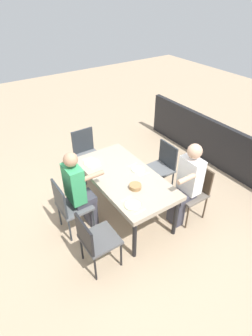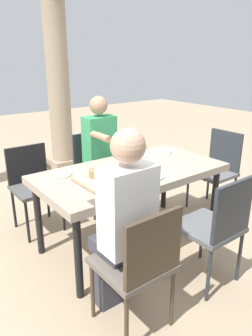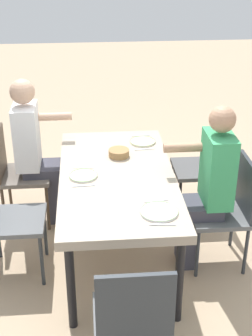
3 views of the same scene
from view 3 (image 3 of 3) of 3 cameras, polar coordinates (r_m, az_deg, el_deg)
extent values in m
plane|color=tan|center=(4.16, -0.96, -10.00)|extent=(16.00, 16.00, 0.00)
cube|color=tan|center=(3.78, -1.05, -1.24)|extent=(1.71, 0.88, 0.07)
cylinder|color=black|center=(4.67, 2.76, -0.66)|extent=(0.06, 0.06, 0.68)
cylinder|color=black|center=(3.39, 6.19, -12.86)|extent=(0.06, 0.06, 0.68)
cylinder|color=black|center=(4.64, -6.11, -1.01)|extent=(0.06, 0.06, 0.68)
cylinder|color=black|center=(3.34, -6.42, -13.52)|extent=(0.06, 0.06, 0.68)
cube|color=#4F4F50|center=(4.54, 8.32, -0.09)|extent=(0.44, 0.44, 0.04)
cube|color=black|center=(4.51, 10.97, 2.30)|extent=(0.42, 0.03, 0.40)
cylinder|color=black|center=(4.78, 5.43, -1.70)|extent=(0.03, 0.03, 0.44)
cylinder|color=black|center=(4.46, 6.25, -4.02)|extent=(0.03, 0.03, 0.44)
cylinder|color=black|center=(4.86, 9.85, -1.50)|extent=(0.03, 0.03, 0.44)
cylinder|color=black|center=(4.54, 10.98, -3.77)|extent=(0.03, 0.03, 0.44)
cube|color=#6A6158|center=(4.47, -11.60, -0.80)|extent=(0.44, 0.44, 0.04)
cube|color=#473828|center=(4.41, -14.43, 1.57)|extent=(0.42, 0.03, 0.43)
cylinder|color=#473828|center=(4.40, -9.09, -4.64)|extent=(0.03, 0.03, 0.45)
cylinder|color=#473828|center=(4.73, -8.83, -2.24)|extent=(0.03, 0.03, 0.45)
cylinder|color=#473828|center=(4.45, -13.99, -4.77)|extent=(0.03, 0.03, 0.45)
cylinder|color=#473828|center=(4.77, -13.38, -2.39)|extent=(0.03, 0.03, 0.45)
cube|color=#5B5E61|center=(3.92, 10.64, -5.30)|extent=(0.44, 0.44, 0.04)
cube|color=#2D3338|center=(3.86, 13.79, -2.23)|extent=(0.42, 0.03, 0.46)
cylinder|color=#2D3338|center=(4.16, 7.17, -6.75)|extent=(0.03, 0.03, 0.42)
cylinder|color=#2D3338|center=(3.85, 8.29, -9.85)|extent=(0.03, 0.03, 0.42)
cylinder|color=#2D3338|center=(4.25, 12.24, -6.41)|extent=(0.03, 0.03, 0.42)
cylinder|color=#2D3338|center=(3.95, 13.75, -9.40)|extent=(0.03, 0.03, 0.42)
cube|color=#5B5E61|center=(3.82, -12.70, -6.00)|extent=(0.44, 0.44, 0.04)
cylinder|color=#2D3338|center=(3.78, -9.76, -10.57)|extent=(0.03, 0.03, 0.45)
cylinder|color=#2D3338|center=(4.09, -9.40, -7.34)|extent=(0.03, 0.03, 0.45)
cube|color=#5B5E61|center=(2.97, 0.64, -17.01)|extent=(0.44, 0.44, 0.04)
cube|color=#2D3338|center=(2.66, 1.09, -16.29)|extent=(0.03, 0.42, 0.48)
cylinder|color=#2D3338|center=(3.28, 3.76, -17.39)|extent=(0.03, 0.03, 0.42)
cylinder|color=#2D3338|center=(3.25, -3.21, -17.79)|extent=(0.03, 0.03, 0.42)
cube|color=#3F3F4C|center=(3.98, 7.07, -8.07)|extent=(0.24, 0.14, 0.46)
cube|color=#3F3F4C|center=(3.85, 8.62, -4.56)|extent=(0.28, 0.32, 0.10)
cube|color=#389E60|center=(3.72, 10.61, -0.13)|extent=(0.34, 0.20, 0.56)
sphere|color=tan|center=(3.56, 11.14, 5.58)|extent=(0.20, 0.20, 0.20)
cylinder|color=tan|center=(3.73, 6.67, 2.38)|extent=(0.07, 0.30, 0.07)
cube|color=#3F3F4C|center=(4.56, -8.29, -3.29)|extent=(0.24, 0.14, 0.46)
cube|color=#3F3F4C|center=(4.43, -9.68, -0.20)|extent=(0.28, 0.32, 0.10)
cube|color=white|center=(4.31, -11.47, 3.62)|extent=(0.34, 0.20, 0.55)
sphere|color=tan|center=(4.17, -11.97, 8.68)|extent=(0.21, 0.21, 0.21)
cylinder|color=tan|center=(4.37, -8.30, 5.94)|extent=(0.07, 0.30, 0.07)
cylinder|color=silver|center=(4.31, 1.94, 3.07)|extent=(0.23, 0.23, 0.01)
torus|color=#A0BE77|center=(4.31, 1.94, 3.16)|extent=(0.23, 0.23, 0.01)
cube|color=silver|center=(4.45, 1.72, 3.81)|extent=(0.02, 0.17, 0.01)
cube|color=silver|center=(4.18, 2.18, 2.21)|extent=(0.03, 0.17, 0.01)
cylinder|color=white|center=(3.74, -4.99, -0.92)|extent=(0.22, 0.22, 0.01)
torus|color=#A4C786|center=(3.74, -5.00, -0.82)|extent=(0.22, 0.22, 0.01)
cube|color=silver|center=(3.88, -5.01, 0.07)|extent=(0.03, 0.17, 0.01)
cube|color=silver|center=(3.61, -4.98, -2.06)|extent=(0.02, 0.17, 0.01)
cylinder|color=white|center=(3.29, 3.87, -5.10)|extent=(0.26, 0.26, 0.01)
torus|color=#A9CD91|center=(3.29, 3.87, -5.00)|extent=(0.26, 0.26, 0.01)
cube|color=silver|center=(3.42, 3.50, -3.82)|extent=(0.03, 0.17, 0.01)
cube|color=silver|center=(3.17, 4.26, -6.58)|extent=(0.03, 0.17, 0.01)
cylinder|color=#9E7547|center=(4.04, -0.83, 1.76)|extent=(0.17, 0.17, 0.06)
camera|label=1|loc=(6.36, 15.89, 32.00)|focal=28.94mm
camera|label=2|loc=(5.42, -26.50, 15.95)|focal=33.88mm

